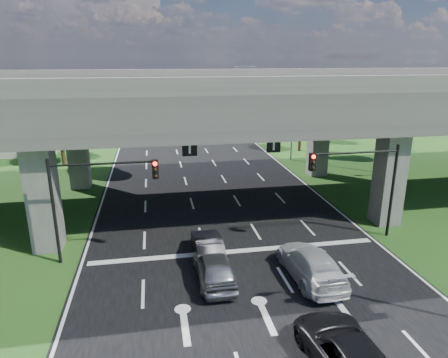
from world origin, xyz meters
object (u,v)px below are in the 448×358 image
object	(u,v)px
car_dark	(208,246)
car_trailing	(347,353)
signal_right	(362,175)
car_silver	(214,267)
streetlight_beyond	(253,94)
streetlight_far	(290,107)
signal_left	(94,190)
car_white	(311,264)

from	to	relation	value
car_dark	car_trailing	distance (m)	10.09
signal_right	car_silver	size ratio (longest dim) A/B	1.32
streetlight_beyond	car_trailing	size ratio (longest dim) A/B	1.87
signal_right	car_trailing	xyz separation A→B (m)	(-5.83, -10.29, -3.41)
car_dark	car_silver	bearing A→B (deg)	90.03
car_dark	car_trailing	size ratio (longest dim) A/B	0.82
streetlight_far	streetlight_beyond	world-z (taller)	same
signal_left	car_trailing	distance (m)	14.63
car_white	streetlight_far	bearing A→B (deg)	-108.19
car_dark	streetlight_beyond	bearing A→B (deg)	-107.80
signal_left	car_dark	world-z (taller)	signal_left
signal_right	streetlight_far	world-z (taller)	streetlight_far
streetlight_far	car_trailing	xyz separation A→B (m)	(-8.10, -30.35, -5.07)
car_white	car_trailing	distance (m)	6.41
signal_right	car_silver	distance (m)	10.76
car_trailing	car_silver	bearing A→B (deg)	-64.48
signal_left	car_white	size ratio (longest dim) A/B	1.10
car_trailing	streetlight_beyond	bearing A→B (deg)	-103.32
streetlight_beyond	car_dark	world-z (taller)	streetlight_beyond
signal_left	car_dark	distance (m)	7.00
signal_left	car_trailing	xyz separation A→B (m)	(9.82, -10.29, -3.41)
car_trailing	signal_left	bearing A→B (deg)	-49.76
signal_right	car_trailing	size ratio (longest dim) A/B	1.12
signal_left	streetlight_far	bearing A→B (deg)	48.22
streetlight_far	car_dark	size ratio (longest dim) A/B	2.28
signal_right	car_white	world-z (taller)	signal_right
streetlight_far	car_silver	world-z (taller)	streetlight_far
signal_right	car_white	distance (m)	7.01
signal_right	car_trailing	distance (m)	12.31
signal_left	car_trailing	world-z (taller)	signal_left
car_silver	car_trailing	distance (m)	7.84
car_silver	car_trailing	xyz separation A→B (m)	(3.79, -6.86, -0.03)
car_dark	car_white	size ratio (longest dim) A/B	0.80
streetlight_beyond	car_white	xyz separation A→B (m)	(-6.95, -40.04, -5.02)
signal_left	streetlight_beyond	size ratio (longest dim) A/B	0.60
streetlight_far	car_white	xyz separation A→B (m)	(-6.95, -24.04, -5.02)
streetlight_beyond	car_trailing	world-z (taller)	streetlight_beyond
signal_left	streetlight_beyond	bearing A→B (deg)	63.57
streetlight_beyond	car_white	bearing A→B (deg)	-99.85
car_trailing	car_white	bearing A→B (deg)	-103.76
signal_left	car_white	xyz separation A→B (m)	(10.97, -3.99, -3.36)
signal_right	car_white	bearing A→B (deg)	-139.57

